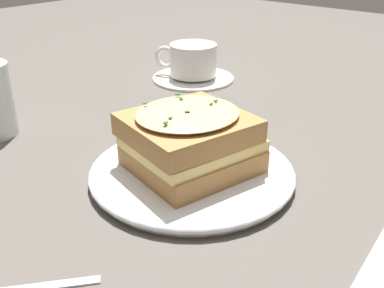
{
  "coord_description": "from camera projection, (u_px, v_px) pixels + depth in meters",
  "views": [
    {
      "loc": [
        -0.31,
        -0.31,
        0.25
      ],
      "look_at": [
        0.02,
        -0.03,
        0.04
      ],
      "focal_mm": 42.0,
      "sensor_mm": 36.0,
      "label": 1
    }
  ],
  "objects": [
    {
      "name": "sandwich",
      "position": [
        190.0,
        140.0,
        0.48
      ],
      "size": [
        0.15,
        0.14,
        0.07
      ],
      "rotation": [
        0.0,
        0.0,
        6.05
      ],
      "color": "#A37542",
      "rests_on": "dinner_plate"
    },
    {
      "name": "teacup_with_saucer",
      "position": [
        193.0,
        65.0,
        0.8
      ],
      "size": [
        0.15,
        0.15,
        0.06
      ],
      "rotation": [
        0.0,
        0.0,
        1.95
      ],
      "color": "white",
      "rests_on": "ground_plane"
    },
    {
      "name": "ground_plane",
      "position": [
        161.0,
        177.0,
        0.5
      ],
      "size": [
        2.4,
        2.4,
        0.0
      ],
      "primitive_type": "plane",
      "color": "#514C47"
    },
    {
      "name": "dinner_plate",
      "position": [
        192.0,
        172.0,
        0.49
      ],
      "size": [
        0.22,
        0.22,
        0.01
      ],
      "color": "white",
      "rests_on": "ground_plane"
    }
  ]
}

